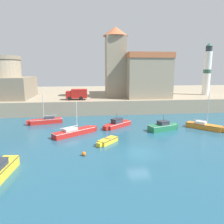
# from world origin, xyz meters

# --- Properties ---
(ground_plane) EXTENTS (200.00, 200.00, 0.00)m
(ground_plane) POSITION_xyz_m (0.00, 0.00, 0.00)
(ground_plane) COLOR #235670
(quay_seawall) EXTENTS (120.00, 40.00, 2.91)m
(quay_seawall) POSITION_xyz_m (0.00, 40.47, 1.46)
(quay_seawall) COLOR gray
(quay_seawall) RESTS_ON ground
(sailboat_red_0) EXTENTS (6.39, 5.04, 4.73)m
(sailboat_red_0) POSITION_xyz_m (-7.45, 7.87, 0.47)
(sailboat_red_0) COLOR red
(sailboat_red_0) RESTS_ON ground
(sailboat_orange_2) EXTENTS (4.91, 5.13, 5.75)m
(sailboat_orange_2) POSITION_xyz_m (12.61, 8.60, 0.48)
(sailboat_orange_2) COLOR orange
(sailboat_orange_2) RESTS_ON ground
(sailboat_red_3) EXTENTS (5.94, 2.63, 5.25)m
(sailboat_red_3) POSITION_xyz_m (-12.70, 15.15, 0.50)
(sailboat_red_3) COLOR red
(sailboat_red_3) RESTS_ON ground
(motorboat_green_4) EXTENTS (5.12, 2.98, 2.38)m
(motorboat_green_4) POSITION_xyz_m (5.84, 8.63, 0.58)
(motorboat_green_4) COLOR #237A4C
(motorboat_green_4) RESTS_ON ground
(dinghy_yellow_5) EXTENTS (3.01, 3.19, 0.66)m
(dinghy_yellow_5) POSITION_xyz_m (-3.20, 3.71, 0.32)
(dinghy_yellow_5) COLOR yellow
(dinghy_yellow_5) RESTS_ON ground
(motorboat_red_6) EXTENTS (5.07, 4.54, 2.33)m
(motorboat_red_6) POSITION_xyz_m (-0.81, 11.42, 0.51)
(motorboat_red_6) COLOR red
(motorboat_red_6) RESTS_ON ground
(mooring_buoy) EXTENTS (0.46, 0.46, 0.46)m
(mooring_buoy) POSITION_xyz_m (-6.13, -0.03, 0.23)
(mooring_buoy) COLOR orange
(mooring_buoy) RESTS_ON ground
(church) EXTENTS (14.63, 16.22, 15.48)m
(church) POSITION_xyz_m (6.79, 29.46, 8.42)
(church) COLOR gray
(church) RESTS_ON quay_seawall
(fortress) EXTENTS (12.33, 12.33, 9.12)m
(fortress) POSITION_xyz_m (-24.00, 28.57, 6.29)
(fortress) COLOR gray
(fortress) RESTS_ON quay_seawall
(lighthouse) EXTENTS (1.81, 1.81, 12.51)m
(lighthouse) POSITION_xyz_m (24.00, 28.77, 8.98)
(lighthouse) COLOR silver
(lighthouse) RESTS_ON quay_seawall
(truck_on_quay) EXTENTS (4.39, 2.32, 2.20)m
(truck_on_quay) POSITION_xyz_m (-7.61, 23.52, 4.13)
(truck_on_quay) COLOR #AD1E19
(truck_on_quay) RESTS_ON quay_seawall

